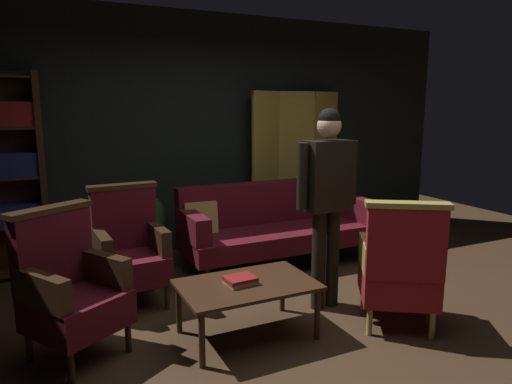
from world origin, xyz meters
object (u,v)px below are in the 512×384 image
at_px(coffee_table, 247,289).
at_px(potted_plant, 144,225).
at_px(book_red_leather, 240,279).
at_px(armchair_wing_right, 130,249).
at_px(book_tan_leather, 240,282).
at_px(velvet_couch, 276,223).
at_px(standing_figure, 327,190).
at_px(armchair_wing_left, 70,288).
at_px(armchair_gilt_accent, 400,268).
at_px(folding_screen, 296,164).

xyz_separation_m(coffee_table, potted_plant, (-0.35, 1.91, 0.08)).
height_order(coffee_table, book_red_leather, book_red_leather).
relative_size(coffee_table, armchair_wing_right, 0.96).
height_order(coffee_table, book_tan_leather, book_tan_leather).
relative_size(velvet_couch, armchair_wing_right, 2.04).
height_order(coffee_table, standing_figure, standing_figure).
bearing_deg(standing_figure, armchair_wing_right, 151.51).
distance_m(coffee_table, potted_plant, 1.95).
relative_size(potted_plant, book_tan_leather, 3.75).
height_order(armchair_wing_left, book_red_leather, armchair_wing_left).
distance_m(armchair_gilt_accent, potted_plant, 2.73).
height_order(folding_screen, potted_plant, folding_screen).
bearing_deg(potted_plant, folding_screen, 7.35).
bearing_deg(armchair_wing_left, book_tan_leather, -13.32).
bearing_deg(standing_figure, armchair_wing_left, 177.38).
distance_m(armchair_wing_right, potted_plant, 0.96).
height_order(armchair_wing_left, potted_plant, armchair_wing_left).
bearing_deg(armchair_gilt_accent, book_red_leather, 161.59).
bearing_deg(book_red_leather, velvet_couch, 53.37).
bearing_deg(armchair_wing_right, standing_figure, -28.49).
bearing_deg(standing_figure, book_tan_leather, -168.35).
distance_m(folding_screen, velvet_couch, 1.18).
relative_size(coffee_table, potted_plant, 1.26).
height_order(folding_screen, armchair_wing_right, folding_screen).
relative_size(coffee_table, standing_figure, 0.59).
distance_m(coffee_table, book_tan_leather, 0.08).
bearing_deg(armchair_gilt_accent, folding_screen, 77.56).
distance_m(folding_screen, book_red_leather, 2.82).
xyz_separation_m(armchair_gilt_accent, book_tan_leather, (-1.17, 0.39, -0.06)).
xyz_separation_m(coffee_table, armchair_wing_right, (-0.67, 1.00, 0.12)).
xyz_separation_m(velvet_couch, armchair_wing_left, (-2.19, -1.11, 0.04)).
height_order(velvet_couch, armchair_wing_right, armchair_wing_right).
bearing_deg(coffee_table, armchair_gilt_accent, -18.61).
xyz_separation_m(velvet_couch, potted_plant, (-1.33, 0.51, 0.01)).
relative_size(velvet_couch, book_red_leather, 9.74).
relative_size(standing_figure, potted_plant, 2.15).
xyz_separation_m(folding_screen, velvet_couch, (-0.71, -0.78, -0.53)).
distance_m(armchair_gilt_accent, armchair_wing_left, 2.42).
bearing_deg(folding_screen, armchair_wing_right, -153.57).
bearing_deg(folding_screen, standing_figure, -113.50).
height_order(armchair_wing_left, book_tan_leather, armchair_wing_left).
height_order(velvet_couch, armchair_gilt_accent, armchair_gilt_accent).
distance_m(armchair_wing_right, standing_figure, 1.78).
bearing_deg(book_tan_leather, potted_plant, 98.99).
bearing_deg(velvet_couch, standing_figure, -97.37).
xyz_separation_m(coffee_table, armchair_gilt_accent, (1.12, -0.38, 0.12)).
xyz_separation_m(potted_plant, book_red_leather, (0.30, -1.90, 0.00)).
height_order(coffee_table, armchair_gilt_accent, armchair_gilt_accent).
height_order(velvet_couch, standing_figure, standing_figure).
bearing_deg(armchair_wing_right, velvet_couch, 13.47).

